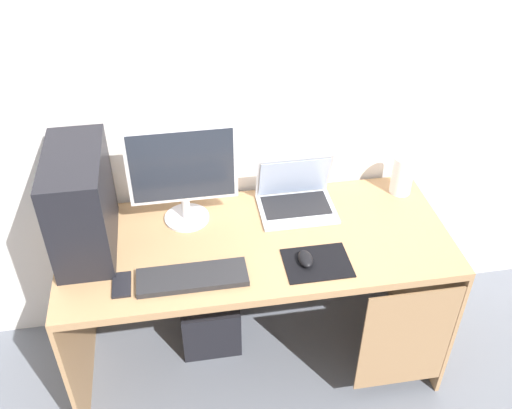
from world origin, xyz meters
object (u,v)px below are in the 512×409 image
(laptop, at_px, (296,197))
(subwoofer, at_px, (210,318))
(speaker, at_px, (402,175))
(mouse_left, at_px, (306,259))
(cell_phone, at_px, (122,285))
(keyboard, at_px, (192,277))
(monitor, at_px, (183,174))
(pc_tower, at_px, (81,203))

(laptop, distance_m, subwoofer, 0.78)
(speaker, xyz_separation_m, mouse_left, (-0.54, -0.39, -0.07))
(laptop, relative_size, speaker, 1.79)
(speaker, height_order, cell_phone, speaker)
(speaker, distance_m, cell_phone, 1.31)
(keyboard, relative_size, subwoofer, 1.51)
(keyboard, xyz_separation_m, cell_phone, (-0.27, 0.01, -0.01))
(keyboard, bearing_deg, speaker, 22.89)
(monitor, distance_m, cell_phone, 0.50)
(keyboard, distance_m, cell_phone, 0.27)
(laptop, bearing_deg, keyboard, -141.55)
(keyboard, bearing_deg, subwoofer, 78.56)
(keyboard, height_order, mouse_left, mouse_left)
(speaker, bearing_deg, laptop, -176.68)
(monitor, xyz_separation_m, cell_phone, (-0.27, -0.35, -0.24))
(laptop, height_order, mouse_left, laptop)
(monitor, distance_m, speaker, 0.99)
(monitor, relative_size, keyboard, 1.08)
(pc_tower, height_order, mouse_left, pc_tower)
(cell_phone, bearing_deg, pc_tower, 116.61)
(laptop, height_order, subwoofer, laptop)
(mouse_left, bearing_deg, monitor, 141.85)
(monitor, height_order, speaker, monitor)
(speaker, xyz_separation_m, keyboard, (-0.98, -0.41, -0.08))
(monitor, relative_size, speaker, 2.47)
(laptop, distance_m, speaker, 0.50)
(monitor, relative_size, mouse_left, 4.74)
(monitor, height_order, mouse_left, monitor)
(cell_phone, relative_size, subwoofer, 0.47)
(laptop, height_order, keyboard, laptop)
(subwoofer, bearing_deg, mouse_left, -40.60)
(keyboard, distance_m, subwoofer, 0.72)
(laptop, relative_size, keyboard, 0.79)
(speaker, relative_size, subwoofer, 0.66)
(cell_phone, bearing_deg, monitor, 52.69)
(monitor, height_order, subwoofer, monitor)
(pc_tower, xyz_separation_m, speaker, (1.38, 0.14, -0.12))
(monitor, distance_m, keyboard, 0.43)
(pc_tower, bearing_deg, keyboard, -34.57)
(monitor, relative_size, cell_phone, 3.50)
(monitor, height_order, cell_phone, monitor)
(monitor, xyz_separation_m, mouse_left, (0.44, -0.35, -0.22))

